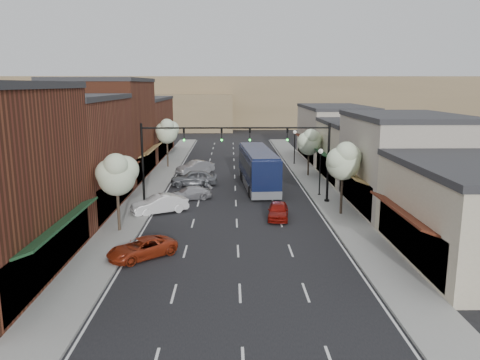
{
  "coord_description": "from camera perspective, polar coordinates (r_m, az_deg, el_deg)",
  "views": [
    {
      "loc": [
        -0.43,
        -31.72,
        10.23
      ],
      "look_at": [
        0.35,
        7.41,
        2.2
      ],
      "focal_mm": 35.0,
      "sensor_mm": 36.0,
      "label": 1
    }
  ],
  "objects": [
    {
      "name": "bldg_right_midfar",
      "position": [
        52.17,
        14.61,
        3.44
      ],
      "size": [
        9.14,
        12.1,
        6.4
      ],
      "color": "beige",
      "rests_on": "ground"
    },
    {
      "name": "parked_car_d",
      "position": [
        48.12,
        -5.65,
        0.25
      ],
      "size": [
        4.93,
        2.4,
        1.62
      ],
      "primitive_type": "imported",
      "rotation": [
        0.0,
        0.0,
        -1.47
      ],
      "color": "#5C5F64",
      "rests_on": "ground"
    },
    {
      "name": "tree_right_near",
      "position": [
        37.18,
        12.54,
        2.38
      ],
      "size": [
        2.85,
        2.65,
        5.95
      ],
      "color": "#47382B",
      "rests_on": "ground"
    },
    {
      "name": "curb_left",
      "position": [
        51.65,
        -8.43,
        0.13
      ],
      "size": [
        0.25,
        73.0,
        0.17
      ],
      "primitive_type": "cube",
      "color": "gray",
      "rests_on": "ground"
    },
    {
      "name": "ground",
      "position": [
        33.33,
        -0.35,
        -6.28
      ],
      "size": [
        160.0,
        160.0,
        0.0
      ],
      "primitive_type": "plane",
      "color": "black",
      "rests_on": "ground"
    },
    {
      "name": "parked_car_a",
      "position": [
        28.91,
        -11.89,
        -8.15
      ],
      "size": [
        4.49,
        4.21,
        1.17
      ],
      "primitive_type": "imported",
      "rotation": [
        0.0,
        0.0,
        -0.87
      ],
      "color": "maroon",
      "rests_on": "ground"
    },
    {
      "name": "sidewalk_left",
      "position": [
        51.85,
        -9.96,
        0.12
      ],
      "size": [
        2.8,
        73.0,
        0.15
      ],
      "primitive_type": "cube",
      "color": "gray",
      "rests_on": "ground"
    },
    {
      "name": "hill_far",
      "position": [
        121.79,
        -0.95,
        9.6
      ],
      "size": [
        120.0,
        30.0,
        12.0
      ],
      "primitive_type": "cube",
      "color": "#7A6647",
      "rests_on": "ground"
    },
    {
      "name": "bldg_left_midnear",
      "position": [
        40.55,
        -21.06,
        2.92
      ],
      "size": [
        10.14,
        14.1,
        9.4
      ],
      "color": "brown",
      "rests_on": "ground"
    },
    {
      "name": "tree_left_far",
      "position": [
        58.46,
        -8.87,
        5.94
      ],
      "size": [
        2.85,
        2.65,
        6.13
      ],
      "color": "#47382B",
      "rests_on": "ground"
    },
    {
      "name": "signal_mast_right",
      "position": [
        40.56,
        7.46,
        3.55
      ],
      "size": [
        8.22,
        0.46,
        7.0
      ],
      "color": "black",
      "rests_on": "ground"
    },
    {
      "name": "curb_right",
      "position": [
        51.77,
        7.13,
        0.19
      ],
      "size": [
        0.25,
        73.0,
        0.17
      ],
      "primitive_type": "cube",
      "color": "gray",
      "rests_on": "ground"
    },
    {
      "name": "bldg_left_midfar",
      "position": [
        53.75,
        -16.12,
        5.99
      ],
      "size": [
        10.14,
        14.1,
        10.9
      ],
      "color": "brown",
      "rests_on": "ground"
    },
    {
      "name": "sidewalk_right",
      "position": [
        51.99,
        8.66,
        0.2
      ],
      "size": [
        2.8,
        73.0,
        0.15
      ],
      "primitive_type": "cube",
      "color": "gray",
      "rests_on": "ground"
    },
    {
      "name": "parked_car_c",
      "position": [
        42.43,
        -6.21,
        -1.61
      ],
      "size": [
        4.35,
        2.67,
        1.18
      ],
      "primitive_type": "imported",
      "rotation": [
        0.0,
        0.0,
        -1.3
      ],
      "color": "#A5A5AA",
      "rests_on": "ground"
    },
    {
      "name": "parked_car_b",
      "position": [
        38.29,
        -9.78,
        -2.92
      ],
      "size": [
        4.74,
        3.5,
        1.49
      ],
      "primitive_type": "imported",
      "rotation": [
        0.0,
        0.0,
        -1.09
      ],
      "color": "silver",
      "rests_on": "ground"
    },
    {
      "name": "bldg_right_near",
      "position": [
        30.24,
        26.8,
        -3.67
      ],
      "size": [
        9.14,
        12.1,
        5.9
      ],
      "color": "beige",
      "rests_on": "ground"
    },
    {
      "name": "hill_near",
      "position": [
        112.61,
        -13.88,
        8.09
      ],
      "size": [
        50.0,
        20.0,
        8.0
      ],
      "primitive_type": "cube",
      "color": "#7A6647",
      "rests_on": "ground"
    },
    {
      "name": "bldg_right_far",
      "position": [
        65.6,
        11.37,
        5.62
      ],
      "size": [
        9.14,
        16.1,
        7.4
      ],
      "color": "#AAA092",
      "rests_on": "ground"
    },
    {
      "name": "parked_car_e",
      "position": [
        54.58,
        -5.49,
        1.55
      ],
      "size": [
        4.55,
        4.18,
        1.51
      ],
      "primitive_type": "imported",
      "rotation": [
        0.0,
        0.0,
        -0.87
      ],
      "color": "#A4A5AA",
      "rests_on": "ground"
    },
    {
      "name": "bldg_left_far",
      "position": [
        69.37,
        -12.68,
        6.29
      ],
      "size": [
        10.14,
        18.1,
        8.4
      ],
      "color": "brown",
      "rests_on": "ground"
    },
    {
      "name": "lamp_post_near",
      "position": [
        43.61,
        9.76,
        1.89
      ],
      "size": [
        0.44,
        0.44,
        4.44
      ],
      "color": "black",
      "rests_on": "ground"
    },
    {
      "name": "signal_mast_left",
      "position": [
        40.44,
        -8.52,
        3.5
      ],
      "size": [
        8.22,
        0.46,
        7.0
      ],
      "color": "black",
      "rests_on": "ground"
    },
    {
      "name": "lamp_post_far",
      "position": [
        60.71,
        6.68,
        4.68
      ],
      "size": [
        0.44,
        0.44,
        4.44
      ],
      "color": "black",
      "rests_on": "ground"
    },
    {
      "name": "bldg_right_midnear",
      "position": [
        40.78,
        19.19,
        2.03
      ],
      "size": [
        9.14,
        12.1,
        7.9
      ],
      "color": "#AAA092",
      "rests_on": "ground"
    },
    {
      "name": "tree_right_far",
      "position": [
        52.77,
        8.47,
        4.68
      ],
      "size": [
        2.85,
        2.65,
        5.43
      ],
      "color": "#47382B",
      "rests_on": "ground"
    },
    {
      "name": "tree_left_near",
      "position": [
        33.16,
        -14.77,
        0.77
      ],
      "size": [
        2.85,
        2.65,
        5.69
      ],
      "color": "#47382B",
      "rests_on": "ground"
    },
    {
      "name": "coach_bus",
      "position": [
        47.09,
        2.2,
        1.51
      ],
      "size": [
        3.62,
        12.72,
        3.84
      ],
      "rotation": [
        0.0,
        0.0,
        0.07
      ],
      "color": "#0E1538",
      "rests_on": "ground"
    },
    {
      "name": "red_hatchback",
      "position": [
        36.32,
        4.67,
        -3.74
      ],
      "size": [
        1.99,
        3.98,
        1.3
      ],
      "primitive_type": "imported",
      "rotation": [
        0.0,
        0.0,
        -0.12
      ],
      "color": "maroon",
      "rests_on": "ground"
    }
  ]
}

